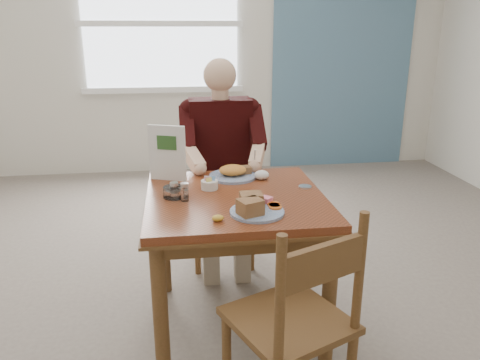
{
  "coord_description": "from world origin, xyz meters",
  "views": [
    {
      "loc": [
        -0.28,
        -2.22,
        1.57
      ],
      "look_at": [
        0.02,
        0.0,
        0.83
      ],
      "focal_mm": 35.0,
      "sensor_mm": 36.0,
      "label": 1
    }
  ],
  "objects": [
    {
      "name": "floor",
      "position": [
        0.0,
        0.0,
        0.0
      ],
      "size": [
        6.0,
        6.0,
        0.0
      ],
      "primitive_type": "plane",
      "color": "#655952",
      "rests_on": "ground"
    },
    {
      "name": "wall_back",
      "position": [
        0.0,
        3.0,
        1.4
      ],
      "size": [
        5.5,
        0.0,
        5.5
      ],
      "primitive_type": "plane",
      "rotation": [
        1.57,
        0.0,
        0.0
      ],
      "color": "beige",
      "rests_on": "ground"
    },
    {
      "name": "accent_panel",
      "position": [
        1.6,
        2.98,
        1.4
      ],
      "size": [
        1.6,
        0.02,
        2.8
      ],
      "primitive_type": "cube",
      "color": "slate",
      "rests_on": "ground"
    },
    {
      "name": "lemon_wedge",
      "position": [
        -0.12,
        -0.32,
        0.76
      ],
      "size": [
        0.06,
        0.04,
        0.03
      ],
      "primitive_type": "ellipsoid",
      "rotation": [
        0.0,
        0.0,
        0.08
      ],
      "color": "gold",
      "rests_on": "table"
    },
    {
      "name": "napkin",
      "position": [
        0.18,
        0.24,
        0.78
      ],
      "size": [
        0.1,
        0.1,
        0.05
      ],
      "primitive_type": "ellipsoid",
      "rotation": [
        0.0,
        0.0,
        0.41
      ],
      "color": "white",
      "rests_on": "table"
    },
    {
      "name": "metal_dish",
      "position": [
        0.39,
        0.07,
        0.75
      ],
      "size": [
        0.09,
        0.09,
        0.01
      ],
      "primitive_type": "cylinder",
      "rotation": [
        0.0,
        0.0,
        -0.28
      ],
      "color": "silver",
      "rests_on": "table"
    },
    {
      "name": "window",
      "position": [
        -0.4,
        2.97,
        1.6
      ],
      "size": [
        1.72,
        0.04,
        1.42
      ],
      "color": "white",
      "rests_on": "wall_back"
    },
    {
      "name": "table",
      "position": [
        0.0,
        0.0,
        0.64
      ],
      "size": [
        0.92,
        0.92,
        0.75
      ],
      "color": "brown",
      "rests_on": "ground"
    },
    {
      "name": "chair_far",
      "position": [
        0.0,
        0.8,
        0.48
      ],
      "size": [
        0.42,
        0.42,
        0.95
      ],
      "color": "brown",
      "rests_on": "ground"
    },
    {
      "name": "chair_near",
      "position": [
        0.14,
        -0.72,
        0.48
      ],
      "size": [
        0.55,
        0.55,
        0.95
      ],
      "color": "brown",
      "rests_on": "ground"
    },
    {
      "name": "diner",
      "position": [
        0.0,
        0.71,
        0.81
      ],
      "size": [
        0.53,
        0.56,
        1.39
      ],
      "color": "gray",
      "rests_on": "chair_far"
    },
    {
      "name": "near_plate",
      "position": [
        0.06,
        -0.25,
        0.78
      ],
      "size": [
        0.31,
        0.31,
        0.08
      ],
      "color": "white",
      "rests_on": "table"
    },
    {
      "name": "far_plate",
      "position": [
        0.03,
        0.3,
        0.78
      ],
      "size": [
        0.29,
        0.29,
        0.07
      ],
      "color": "white",
      "rests_on": "table"
    },
    {
      "name": "caddy",
      "position": [
        -0.12,
        0.12,
        0.77
      ],
      "size": [
        0.11,
        0.11,
        0.07
      ],
      "color": "white",
      "rests_on": "table"
    },
    {
      "name": "shakers",
      "position": [
        -0.28,
        -0.03,
        0.8
      ],
      "size": [
        0.1,
        0.07,
        0.09
      ],
      "color": "white",
      "rests_on": "table"
    },
    {
      "name": "creamer",
      "position": [
        -0.31,
        0.02,
        0.78
      ],
      "size": [
        0.14,
        0.14,
        0.05
      ],
      "color": "white",
      "rests_on": "table"
    },
    {
      "name": "menu",
      "position": [
        -0.34,
        0.31,
        0.91
      ],
      "size": [
        0.2,
        0.09,
        0.31
      ],
      "color": "white",
      "rests_on": "table"
    }
  ]
}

